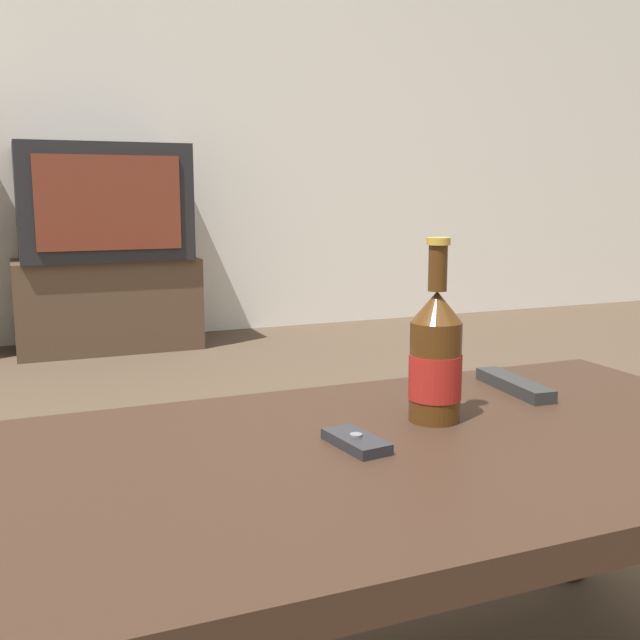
# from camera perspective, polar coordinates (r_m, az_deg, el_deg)

# --- Properties ---
(back_wall) EXTENTS (8.00, 0.05, 2.60)m
(back_wall) POSITION_cam_1_polar(r_m,az_deg,el_deg) (3.91, -16.02, 17.81)
(back_wall) COLOR silver
(back_wall) RESTS_ON ground_plane
(coffee_table) EXTENTS (1.06, 0.61, 0.41)m
(coffee_table) POSITION_cam_1_polar(r_m,az_deg,el_deg) (1.02, 7.59, -12.51)
(coffee_table) COLOR #332116
(coffee_table) RESTS_ON ground_plane
(tv_stand) EXTENTS (0.82, 0.39, 0.42)m
(tv_stand) POSITION_cam_1_polar(r_m,az_deg,el_deg) (3.63, -15.86, 1.19)
(tv_stand) COLOR #4C3828
(tv_stand) RESTS_ON ground_plane
(television) EXTENTS (0.74, 0.46, 0.52)m
(television) POSITION_cam_1_polar(r_m,az_deg,el_deg) (3.59, -16.20, 8.61)
(television) COLOR black
(television) RESTS_ON tv_stand
(beer_bottle) EXTENTS (0.07, 0.07, 0.26)m
(beer_bottle) POSITION_cam_1_polar(r_m,az_deg,el_deg) (1.06, 8.79, -2.89)
(beer_bottle) COLOR #47280F
(beer_bottle) RESTS_ON coffee_table
(cell_phone) EXTENTS (0.06, 0.11, 0.02)m
(cell_phone) POSITION_cam_1_polar(r_m,az_deg,el_deg) (0.96, 2.76, -9.22)
(cell_phone) COLOR #232328
(cell_phone) RESTS_ON coffee_table
(remote_control) EXTENTS (0.05, 0.18, 0.02)m
(remote_control) POSITION_cam_1_polar(r_m,az_deg,el_deg) (1.26, 14.58, -4.80)
(remote_control) COLOR #282828
(remote_control) RESTS_ON coffee_table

